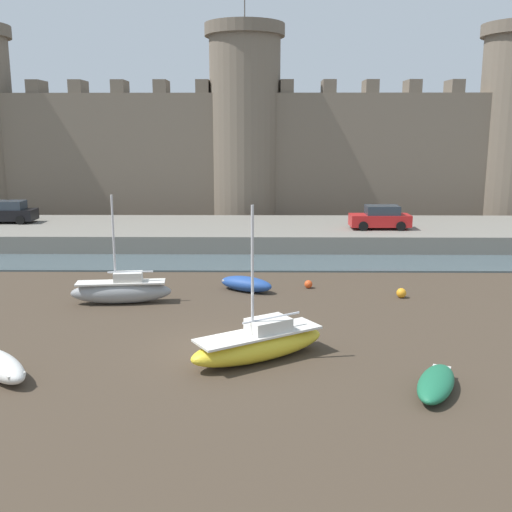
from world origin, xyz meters
TOP-DOWN VIEW (x-y plane):
  - ground_plane at (0.00, 0.00)m, footprint 160.00×160.00m
  - water_channel at (0.00, 14.43)m, footprint 80.00×4.50m
  - quay_road at (0.00, 21.68)m, footprint 58.51×10.00m
  - castle at (-0.00, 32.01)m, footprint 53.27×6.76m
  - sailboat_foreground_right at (-5.05, 5.97)m, footprint 4.71×1.56m
  - sailboat_near_channel_left at (1.41, -0.97)m, footprint 5.25×4.08m
  - rowboat_foreground_centre at (6.86, -3.64)m, footprint 2.16×3.13m
  - rowboat_midflat_centre at (0.69, 8.14)m, footprint 2.99×2.25m
  - rowboat_midflat_right at (-7.09, -2.60)m, footprint 2.99×3.02m
  - mooring_buoy_near_shore at (3.87, 8.75)m, footprint 0.41×0.41m
  - mooring_buoy_mid_mud at (8.22, 7.00)m, footprint 0.47×0.47m
  - car_quay_east at (9.66, 20.07)m, footprint 4.12×1.91m
  - car_quay_west at (-17.23, 22.56)m, footprint 4.12×1.91m

SIDE VIEW (x-z plane):
  - ground_plane at x=0.00m, z-range 0.00..0.00m
  - water_channel at x=0.00m, z-range 0.00..0.10m
  - mooring_buoy_near_shore at x=3.87m, z-range 0.00..0.41m
  - mooring_buoy_mid_mud at x=8.22m, z-range 0.00..0.47m
  - rowboat_foreground_centre at x=6.86m, z-range 0.02..0.62m
  - rowboat_midflat_centre at x=0.69m, z-range 0.02..0.76m
  - rowboat_midflat_right at x=-7.09m, z-range 0.02..0.81m
  - sailboat_near_channel_left at x=1.41m, z-range -2.16..3.34m
  - quay_road at x=0.00m, z-range 0.00..1.22m
  - sailboat_foreground_right at x=-5.05m, z-range -1.93..3.16m
  - car_quay_east at x=9.66m, z-range 1.19..2.81m
  - car_quay_west at x=-17.23m, z-range 1.19..2.81m
  - castle at x=0.00m, z-range -2.62..16.96m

